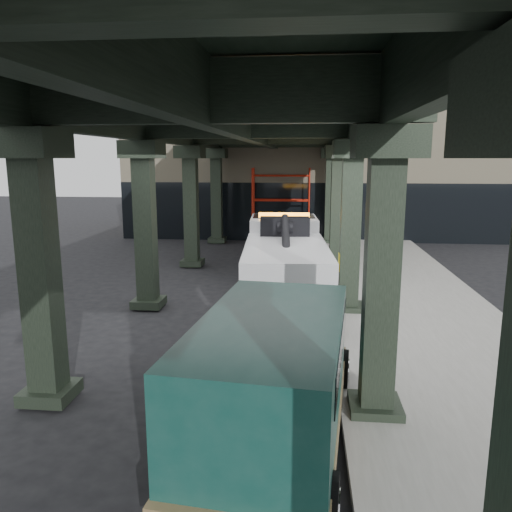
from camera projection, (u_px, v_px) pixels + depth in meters
The scene contains 8 objects.
ground at pixel (252, 334), 12.98m from camera, with size 90.00×90.00×0.00m, color black.
sidewalk at pixel (413, 313), 14.48m from camera, with size 5.00×40.00×0.15m, color gray.
lane_stripe at pixel (316, 313), 14.76m from camera, with size 0.12×38.00×0.01m, color silver.
viaduct at pixel (245, 123), 13.92m from camera, with size 7.40×32.00×6.40m.
building at pixel (317, 166), 31.54m from camera, with size 22.00×10.00×8.00m, color #C6B793.
scaffolding at pixel (281, 203), 26.87m from camera, with size 3.08×0.88×4.00m.
tow_truck at pixel (285, 258), 16.05m from camera, with size 2.90×8.52×2.75m.
towed_van at pixel (274, 376), 7.71m from camera, with size 2.69×5.67×2.22m.
Camera 1 is at (1.31, -12.27, 4.50)m, focal length 35.00 mm.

